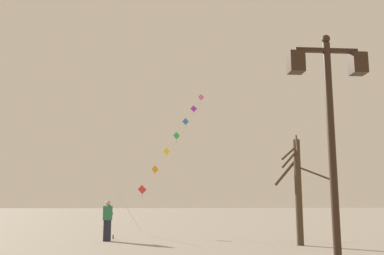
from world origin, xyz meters
name	(u,v)px	position (x,y,z in m)	size (l,w,h in m)	color
ground_plane	(157,236)	(0.00, 20.00, 0.00)	(160.00, 160.00, 0.00)	gray
twin_lantern_lamp_post	(330,111)	(3.23, 6.07, 3.34)	(1.48, 0.28, 4.82)	black
kite_train	(176,136)	(1.11, 24.66, 5.65)	(5.85, 11.23, 10.45)	brown
kite_flyer	(108,220)	(-2.10, 17.49, 0.90)	(0.40, 0.62, 1.71)	#1E1E2D
bare_tree	(298,187)	(5.53, 15.16, 2.23)	(1.96, 1.83, 4.32)	#423323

